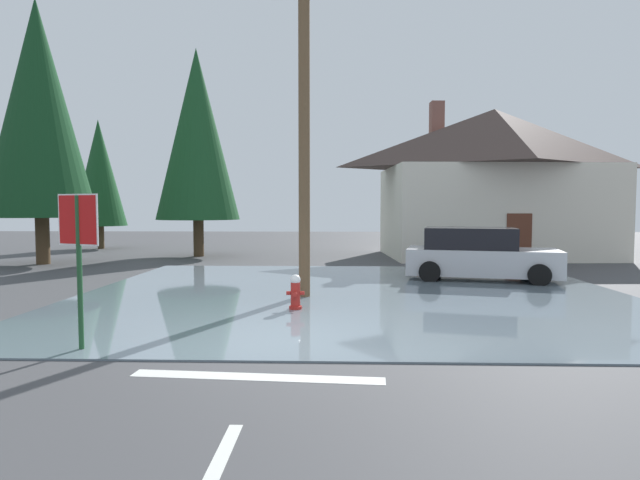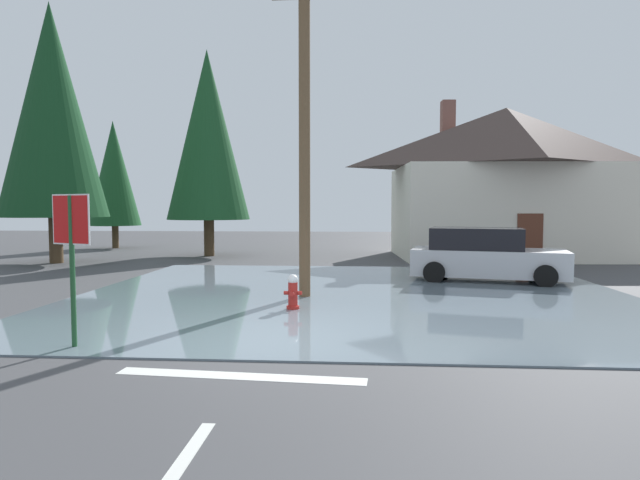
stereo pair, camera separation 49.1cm
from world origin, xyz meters
name	(u,v)px [view 2 (the right image)]	position (x,y,z in m)	size (l,w,h in m)	color
ground_plane	(271,342)	(0.00, 0.00, -0.05)	(80.00, 80.00, 0.10)	#424244
flood_puddle	(355,293)	(1.39, 4.80, 0.02)	(13.90, 12.21, 0.03)	slate
lane_stop_bar	(240,376)	(-0.09, -1.95, 0.00)	(3.36, 0.30, 0.01)	silver
stop_sign_near	(72,238)	(-3.01, -0.78, 1.75)	(0.75, 0.29, 2.44)	#1E4C28
fire_hydrant	(293,293)	(0.06, 2.54, 0.38)	(0.39, 0.34, 0.78)	#AD231E
utility_pole	(305,129)	(0.15, 4.20, 4.13)	(1.60, 0.28, 7.92)	brown
house	(505,180)	(8.03, 15.38, 3.46)	(10.50, 7.06, 7.18)	silver
parked_car	(485,256)	(5.32, 7.52, 0.77)	(4.78, 2.87, 1.61)	silver
pine_tree_tall_left	(208,135)	(-5.38, 15.04, 5.52)	(3.76, 3.76, 9.39)	#4C3823
pine_tree_mid_left	(52,111)	(-10.66, 11.56, 6.07)	(4.13, 4.13, 10.32)	#4C3823
pine_tree_short_left	(114,174)	(-11.88, 19.30, 4.09)	(2.78, 2.78, 6.96)	#4C3823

